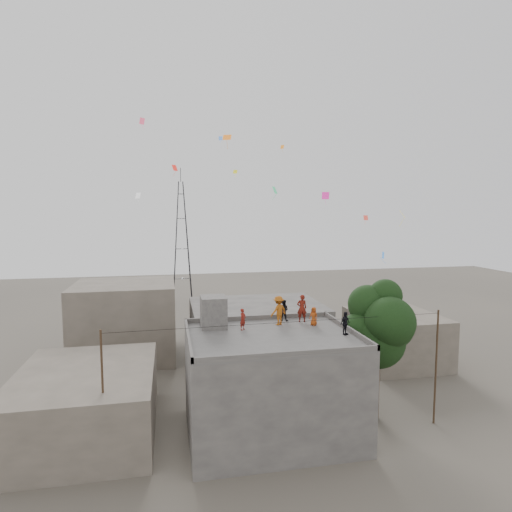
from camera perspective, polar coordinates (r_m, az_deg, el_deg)
The scene contains 18 objects.
ground at distance 28.45m, azimuth 2.00°, elevation -22.42°, with size 140.00×140.00×0.00m, color #4F4941.
main_building at distance 27.14m, azimuth 2.03°, elevation -16.73°, with size 10.00×8.00×6.10m.
parapet at distance 26.09m, azimuth 2.05°, elevation -10.23°, with size 10.00×8.00×0.30m.
stair_head_box at distance 27.83m, azimuth -5.69°, elevation -7.42°, with size 1.60×1.80×2.00m, color #4A4845.
neighbor_west at distance 29.18m, azimuth -21.66°, elevation -17.73°, with size 8.00×10.00×4.00m, color #5C5449.
neighbor_north at distance 40.68m, azimuth 0.08°, elevation -9.82°, with size 12.00×9.00×5.00m, color #4A4845.
neighbor_northwest at distance 41.76m, azimuth -17.02°, elevation -8.25°, with size 9.00×8.00×7.00m, color #5C5449.
neighbor_east at distance 41.29m, azimuth 18.09°, elevation -10.31°, with size 7.00×8.00×4.40m, color #5C5449.
tree at distance 29.22m, azimuth 16.12°, elevation -9.00°, with size 4.90×4.60×9.10m.
utility_line at distance 25.85m, azimuth 3.84°, elevation -16.07°, with size 20.12×0.62×7.40m.
transmission_tower at distance 64.54m, azimuth -9.87°, elevation 1.81°, with size 2.97×2.97×20.01m.
person_red_adult at distance 29.19m, azimuth 6.13°, elevation -6.94°, with size 0.68×0.45×1.86m, color maroon.
person_orange_child at distance 28.47m, azimuth 7.69°, elevation -7.96°, with size 0.59×0.38×1.21m, color #A84113.
person_dark_child at distance 29.45m, azimuth 3.69°, elevation -7.22°, with size 0.70×0.55×1.44m, color black.
person_dark_adult at distance 26.63m, azimuth 11.80°, elevation -8.78°, with size 0.83×0.34×1.41m, color black.
person_orange_adult at distance 28.31m, azimuth 3.03°, elevation -7.26°, with size 1.24×0.71×1.91m, color #AB5513.
person_red_child at distance 27.15m, azimuth -1.76°, elevation -8.43°, with size 0.49×0.32×1.35m, color maroon.
kites at distance 31.52m, azimuth 2.35°, elevation 9.67°, with size 18.09×19.49×10.70m.
Camera 1 is at (-5.95, -24.36, 13.44)m, focal length 30.00 mm.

